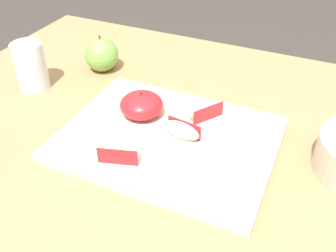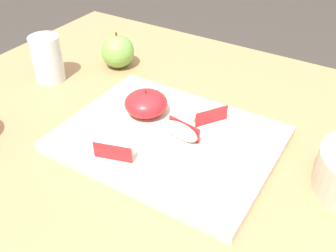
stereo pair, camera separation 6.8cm
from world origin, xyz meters
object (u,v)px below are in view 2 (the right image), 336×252
(whole_apple_granny_green, at_px, (118,51))
(apple_wedge_near_knife, at_px, (208,113))
(apple_wedge_left, at_px, (115,148))
(drinking_glass_water, at_px, (47,59))
(apple_wedge_back, at_px, (181,131))
(cutting_board, at_px, (168,139))
(apple_half_skin_up, at_px, (146,103))

(whole_apple_granny_green, bearing_deg, apple_wedge_near_knife, -20.49)
(apple_wedge_left, bearing_deg, drinking_glass_water, 153.67)
(apple_wedge_back, bearing_deg, cutting_board, -169.05)
(cutting_board, height_order, apple_wedge_back, apple_wedge_back)
(cutting_board, xyz_separation_m, apple_half_skin_up, (-0.07, 0.04, 0.03))
(apple_wedge_near_knife, bearing_deg, apple_half_skin_up, -159.12)
(apple_wedge_back, distance_m, apple_wedge_near_knife, 0.08)
(cutting_board, relative_size, apple_half_skin_up, 4.55)
(apple_half_skin_up, relative_size, apple_wedge_back, 1.13)
(apple_wedge_back, relative_size, whole_apple_granny_green, 0.83)
(cutting_board, relative_size, apple_wedge_near_knife, 5.30)
(apple_wedge_back, bearing_deg, whole_apple_granny_green, 146.65)
(apple_wedge_left, bearing_deg, whole_apple_granny_green, 126.87)
(apple_half_skin_up, relative_size, apple_wedge_left, 1.12)
(cutting_board, distance_m, apple_wedge_left, 0.11)
(cutting_board, xyz_separation_m, apple_wedge_near_knife, (0.04, 0.08, 0.03))
(apple_wedge_back, bearing_deg, apple_half_skin_up, 161.68)
(cutting_board, xyz_separation_m, apple_wedge_left, (-0.05, -0.09, 0.03))
(cutting_board, relative_size, drinking_glass_water, 3.63)
(drinking_glass_water, bearing_deg, whole_apple_granny_green, 54.08)
(apple_half_skin_up, relative_size, drinking_glass_water, 0.80)
(apple_wedge_near_knife, xyz_separation_m, apple_wedge_left, (-0.09, -0.17, 0.00))
(apple_wedge_near_knife, xyz_separation_m, whole_apple_granny_green, (-0.30, 0.11, 0.01))
(apple_half_skin_up, distance_m, apple_wedge_left, 0.13)
(apple_wedge_near_knife, bearing_deg, apple_wedge_back, -102.02)
(cutting_board, bearing_deg, whole_apple_granny_green, 143.56)
(apple_half_skin_up, xyz_separation_m, whole_apple_granny_green, (-0.19, 0.16, -0.00))
(apple_half_skin_up, distance_m, apple_wedge_near_knife, 0.12)
(apple_wedge_near_knife, xyz_separation_m, drinking_glass_water, (-0.40, -0.02, 0.02))
(apple_wedge_back, xyz_separation_m, apple_wedge_left, (-0.07, -0.10, 0.00))
(apple_wedge_near_knife, height_order, whole_apple_granny_green, whole_apple_granny_green)
(drinking_glass_water, bearing_deg, apple_wedge_near_knife, 2.88)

